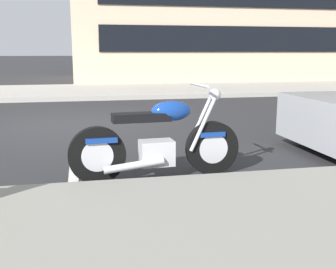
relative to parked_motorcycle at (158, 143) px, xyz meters
name	(u,v)px	position (x,y,z in m)	size (l,w,h in m)	color
ground_plane	(76,125)	(-1.01, 3.96, -0.44)	(260.00, 260.00, 0.00)	#28282B
parking_stall_stripe	(74,175)	(-1.01, 0.31, -0.43)	(0.12, 2.20, 0.01)	silver
parked_motorcycle	(158,143)	(0.00, 0.00, 0.00)	(2.07, 0.62, 1.13)	black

